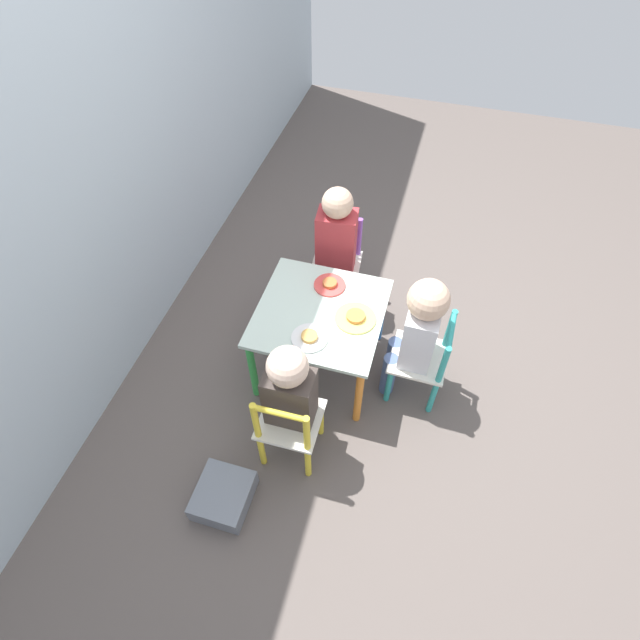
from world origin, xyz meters
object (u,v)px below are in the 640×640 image
object	(u,v)px
child_front	(417,329)
plate_front	(355,318)
plate_left	(309,338)
plate_right	(330,285)
storage_bin	(223,496)
child_left	(291,391)
chair_yellow	(289,426)
chair_purple	(337,264)
child_right	(336,243)
kids_table	(320,320)
chair_teal	(423,360)

from	to	relation	value
child_front	plate_front	world-z (taller)	child_front
plate_left	plate_right	distance (m)	0.33
plate_right	child_front	bearing A→B (deg)	-111.30
plate_right	storage_bin	xyz separation A→B (m)	(-0.97, 0.20, -0.38)
child_front	plate_left	xyz separation A→B (m)	(-0.16, 0.45, -0.02)
child_front	child_left	distance (m)	0.62
chair_yellow	chair_purple	bearing A→B (deg)	-87.65
child_right	child_front	bearing A→B (deg)	-48.23
child_front	plate_right	bearing A→B (deg)	-110.38
plate_front	plate_right	bearing A→B (deg)	45.00
child_right	plate_front	world-z (taller)	child_right
kids_table	plate_right	distance (m)	0.18
child_left	plate_left	world-z (taller)	child_left
child_left	child_right	xyz separation A→B (m)	(0.89, 0.05, 0.02)
chair_purple	storage_bin	xyz separation A→B (m)	(-1.31, 0.15, -0.20)
kids_table	storage_bin	xyz separation A→B (m)	(-0.80, 0.20, -0.31)
chair_yellow	kids_table	bearing A→B (deg)	-90.00
chair_teal	plate_right	distance (m)	0.57
plate_front	plate_right	size ratio (longest dim) A/B	1.24
chair_purple	plate_right	xyz separation A→B (m)	(-0.34, -0.05, 0.19)
chair_yellow	chair_purple	distance (m)	1.01
kids_table	child_front	distance (m)	0.46
kids_table	child_front	bearing A→B (deg)	-90.92
kids_table	plate_front	size ratio (longest dim) A/B	3.07
kids_table	chair_teal	world-z (taller)	chair_teal
plate_right	child_right	bearing A→B (deg)	8.96
chair_teal	plate_right	world-z (taller)	chair_teal
chair_teal	plate_front	world-z (taller)	chair_teal
chair_purple	child_front	xyz separation A→B (m)	(-0.51, -0.50, 0.21)
child_left	storage_bin	size ratio (longest dim) A/B	2.92
plate_left	child_front	bearing A→B (deg)	-70.32
child_left	child_front	bearing A→B (deg)	-136.04
chair_teal	plate_right	bearing A→B (deg)	-108.18
child_left	plate_left	size ratio (longest dim) A/B	4.38
plate_left	kids_table	bearing A→B (deg)	-0.00
chair_yellow	chair_teal	bearing A→B (deg)	-135.92
chair_teal	chair_purple	size ratio (longest dim) A/B	1.00
chair_purple	child_left	world-z (taller)	child_left
chair_purple	child_left	bearing A→B (deg)	-92.20
chair_teal	plate_front	bearing A→B (deg)	-90.45
kids_table	child_front	size ratio (longest dim) A/B	0.78
storage_bin	chair_yellow	bearing A→B (deg)	-34.84
child_front	plate_right	size ratio (longest dim) A/B	4.90
child_left	child_right	distance (m)	0.89
chair_purple	chair_teal	bearing A→B (deg)	-48.27
chair_yellow	plate_right	bearing A→B (deg)	-90.23
storage_bin	child_front	bearing A→B (deg)	-39.05
child_right	chair_teal	bearing A→B (deg)	-45.07
chair_teal	child_left	world-z (taller)	child_left
chair_purple	plate_left	xyz separation A→B (m)	(-0.67, -0.05, 0.19)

